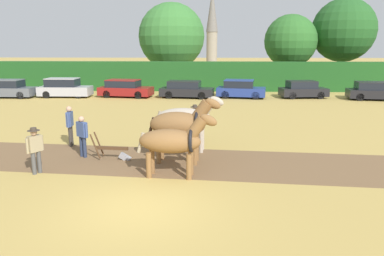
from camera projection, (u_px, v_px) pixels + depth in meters
ground_plane at (138, 208)px, 10.20m from camera, size 240.00×240.00×0.00m
plowed_furrow_strip at (72, 158)px, 14.72m from camera, size 28.33×6.16×0.01m
hedgerow at (187, 76)px, 36.22m from camera, size 79.42×1.90×2.75m
tree_left at (172, 36)px, 41.83m from camera, size 7.37×7.37×8.96m
tree_center_left at (291, 41)px, 39.53m from camera, size 5.54×5.54×7.50m
tree_center at (344, 30)px, 39.78m from camera, size 6.68×6.68×9.20m
church_spire at (212, 26)px, 73.11m from camera, size 2.32×2.32×15.09m
draft_horse_lead_left at (173, 141)px, 12.38m from camera, size 2.76×1.03×2.24m
draft_horse_lead_right at (181, 124)px, 13.88m from camera, size 2.79×1.18×2.53m
draft_horse_trail_left at (187, 118)px, 15.43m from camera, size 2.93×1.05×2.40m
plow at (115, 152)px, 14.44m from camera, size 1.56×0.49×1.13m
farmer_at_plow at (82, 134)px, 14.63m from camera, size 0.55×0.45×1.64m
farmer_beside_team at (195, 120)px, 17.32m from camera, size 0.49×0.48×1.65m
farmer_onlooker_left at (35, 147)px, 12.72m from camera, size 0.42×0.55×1.62m
farmer_onlooker_right at (70, 123)px, 16.24m from camera, size 0.26×0.69×1.76m
parked_car_left at (9, 89)px, 31.32m from camera, size 4.14×1.78×1.51m
parked_car_center_left at (64, 88)px, 31.61m from camera, size 4.30×1.76×1.60m
parked_car_center at (125, 89)px, 31.68m from camera, size 4.68×2.52×1.47m
parked_car_center_right at (186, 90)px, 31.19m from camera, size 4.59×2.32×1.41m
parked_car_right at (240, 89)px, 31.19m from camera, size 4.22×2.47×1.50m
parked_car_far_right at (303, 90)px, 31.15m from camera, size 3.96×2.11×1.43m
parked_car_end_right at (373, 91)px, 30.05m from camera, size 4.26×2.37×1.45m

